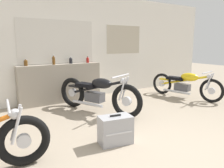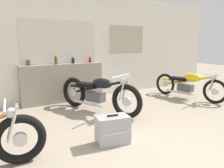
{
  "view_description": "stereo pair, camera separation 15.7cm",
  "coord_description": "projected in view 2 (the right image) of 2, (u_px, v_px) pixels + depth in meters",
  "views": [
    {
      "loc": [
        -2.26,
        -1.74,
        1.5
      ],
      "look_at": [
        0.05,
        1.8,
        0.7
      ],
      "focal_mm": 35.0,
      "sensor_mm": 36.0,
      "label": 1
    },
    {
      "loc": [
        -2.13,
        -1.83,
        1.5
      ],
      "look_at": [
        0.05,
        1.8,
        0.7
      ],
      "focal_mm": 35.0,
      "sensor_mm": 36.0,
      "label": 2
    }
  ],
  "objects": [
    {
      "name": "sill_counter",
      "position": [
        63.0,
        83.0,
        5.59
      ],
      "size": [
        2.1,
        0.28,
        0.98
      ],
      "color": "gray",
      "rests_on": "ground_plane"
    },
    {
      "name": "wall_back",
      "position": [
        73.0,
        46.0,
        5.76
      ],
      "size": [
        10.0,
        0.07,
        2.8
      ],
      "color": "silver",
      "rests_on": "ground_plane"
    },
    {
      "name": "bottle_leftmost",
      "position": [
        28.0,
        62.0,
        5.1
      ],
      "size": [
        0.08,
        0.08,
        0.17
      ],
      "color": "#5B3814",
      "rests_on": "sill_counter"
    },
    {
      "name": "ground_plane",
      "position": [
        179.0,
        158.0,
        2.89
      ],
      "size": [
        24.0,
        24.0,
        0.0
      ],
      "primitive_type": "plane",
      "color": "gray"
    },
    {
      "name": "bottle_left_center",
      "position": [
        56.0,
        60.0,
        5.35
      ],
      "size": [
        0.07,
        0.07,
        0.25
      ],
      "color": "#5B3814",
      "rests_on": "sill_counter"
    },
    {
      "name": "hard_case_silver",
      "position": [
        113.0,
        130.0,
        3.28
      ],
      "size": [
        0.53,
        0.37,
        0.45
      ],
      "color": "#9E9EA3",
      "rests_on": "ground_plane"
    },
    {
      "name": "bottle_right_center",
      "position": [
        90.0,
        60.0,
        5.86
      ],
      "size": [
        0.07,
        0.07,
        0.17
      ],
      "color": "maroon",
      "rests_on": "sill_counter"
    },
    {
      "name": "motorcycle_yellow",
      "position": [
        188.0,
        84.0,
        5.91
      ],
      "size": [
        0.74,
        2.0,
        0.78
      ],
      "color": "black",
      "rests_on": "ground_plane"
    },
    {
      "name": "motorcycle_black",
      "position": [
        98.0,
        93.0,
        4.76
      ],
      "size": [
        1.03,
        2.02,
        0.87
      ],
      "color": "black",
      "rests_on": "ground_plane"
    },
    {
      "name": "bottle_center",
      "position": [
        73.0,
        60.0,
        5.63
      ],
      "size": [
        0.08,
        0.08,
        0.18
      ],
      "color": "black",
      "rests_on": "sill_counter"
    }
  ]
}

